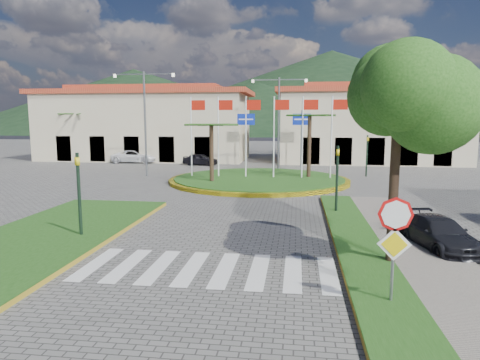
# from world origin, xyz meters

# --- Properties ---
(ground) EXTENTS (160.00, 160.00, 0.00)m
(ground) POSITION_xyz_m (0.00, 0.00, 0.00)
(ground) COLOR #5D5C59
(ground) RESTS_ON ground
(sidewalk_right) EXTENTS (4.00, 28.00, 0.15)m
(sidewalk_right) POSITION_xyz_m (6.00, 2.00, 0.07)
(sidewalk_right) COLOR gray
(sidewalk_right) RESTS_ON ground
(verge_right) EXTENTS (1.60, 28.00, 0.18)m
(verge_right) POSITION_xyz_m (4.80, 2.00, 0.09)
(verge_right) COLOR #1F4D16
(verge_right) RESTS_ON ground
(median_left) EXTENTS (5.00, 14.00, 0.18)m
(median_left) POSITION_xyz_m (-6.50, 6.00, 0.09)
(median_left) COLOR #1F4D16
(median_left) RESTS_ON ground
(crosswalk) EXTENTS (8.00, 3.00, 0.01)m
(crosswalk) POSITION_xyz_m (0.00, 4.00, 0.01)
(crosswalk) COLOR silver
(crosswalk) RESTS_ON ground
(roundabout_island) EXTENTS (12.70, 12.70, 6.00)m
(roundabout_island) POSITION_xyz_m (0.00, 22.00, 0.17)
(roundabout_island) COLOR yellow
(roundabout_island) RESTS_ON ground
(stop_sign) EXTENTS (0.80, 0.11, 2.65)m
(stop_sign) POSITION_xyz_m (4.90, 1.96, 1.79)
(stop_sign) COLOR slate
(stop_sign) RESTS_ON ground
(deciduous_tree) EXTENTS (3.60, 3.60, 6.80)m
(deciduous_tree) POSITION_xyz_m (5.50, 5.00, 5.18)
(deciduous_tree) COLOR black
(deciduous_tree) RESTS_ON ground
(traffic_light_left) EXTENTS (0.15, 0.18, 3.20)m
(traffic_light_left) POSITION_xyz_m (-5.20, 6.50, 1.94)
(traffic_light_left) COLOR black
(traffic_light_left) RESTS_ON ground
(traffic_light_right) EXTENTS (0.15, 0.18, 3.20)m
(traffic_light_right) POSITION_xyz_m (4.50, 12.00, 1.94)
(traffic_light_right) COLOR black
(traffic_light_right) RESTS_ON ground
(traffic_light_far) EXTENTS (0.18, 0.15, 3.20)m
(traffic_light_far) POSITION_xyz_m (8.00, 26.00, 1.94)
(traffic_light_far) COLOR black
(traffic_light_far) RESTS_ON ground
(direction_sign_west) EXTENTS (1.60, 0.14, 5.20)m
(direction_sign_west) POSITION_xyz_m (-2.00, 30.97, 3.53)
(direction_sign_west) COLOR slate
(direction_sign_west) RESTS_ON ground
(direction_sign_east) EXTENTS (1.60, 0.14, 5.20)m
(direction_sign_east) POSITION_xyz_m (3.00, 30.97, 3.53)
(direction_sign_east) COLOR slate
(direction_sign_east) RESTS_ON ground
(street_lamp_centre) EXTENTS (4.80, 0.16, 8.00)m
(street_lamp_centre) POSITION_xyz_m (1.00, 30.00, 4.50)
(street_lamp_centre) COLOR slate
(street_lamp_centre) RESTS_ON ground
(street_lamp_west) EXTENTS (4.80, 0.16, 8.00)m
(street_lamp_west) POSITION_xyz_m (-9.00, 24.00, 4.50)
(street_lamp_west) COLOR slate
(street_lamp_west) RESTS_ON ground
(building_left) EXTENTS (23.32, 9.54, 8.05)m
(building_left) POSITION_xyz_m (-14.00, 38.00, 3.90)
(building_left) COLOR beige
(building_left) RESTS_ON ground
(building_right) EXTENTS (19.08, 9.54, 8.05)m
(building_right) POSITION_xyz_m (10.00, 38.00, 3.90)
(building_right) COLOR beige
(building_right) RESTS_ON ground
(hill_far_west) EXTENTS (140.00, 140.00, 22.00)m
(hill_far_west) POSITION_xyz_m (-55.00, 140.00, 11.00)
(hill_far_west) COLOR black
(hill_far_west) RESTS_ON ground
(hill_far_mid) EXTENTS (180.00, 180.00, 30.00)m
(hill_far_mid) POSITION_xyz_m (15.00, 160.00, 15.00)
(hill_far_mid) COLOR black
(hill_far_mid) RESTS_ON ground
(hill_near_back) EXTENTS (110.00, 110.00, 16.00)m
(hill_near_back) POSITION_xyz_m (-10.00, 130.00, 8.00)
(hill_near_back) COLOR black
(hill_near_back) RESTS_ON ground
(white_van) EXTENTS (4.78, 2.48, 1.29)m
(white_van) POSITION_xyz_m (-13.75, 33.76, 0.64)
(white_van) COLOR white
(white_van) RESTS_ON ground
(car_dark_a) EXTENTS (3.51, 1.70, 1.15)m
(car_dark_a) POSITION_xyz_m (-6.59, 32.35, 0.58)
(car_dark_a) COLOR black
(car_dark_a) RESTS_ON ground
(car_dark_b) EXTENTS (3.94, 2.62, 1.23)m
(car_dark_b) POSITION_xyz_m (4.55, 34.80, 0.61)
(car_dark_b) COLOR black
(car_dark_b) RESTS_ON ground
(car_side_right) EXTENTS (2.30, 3.98, 1.09)m
(car_side_right) POSITION_xyz_m (7.50, 7.00, 0.54)
(car_side_right) COLOR black
(car_side_right) RESTS_ON ground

